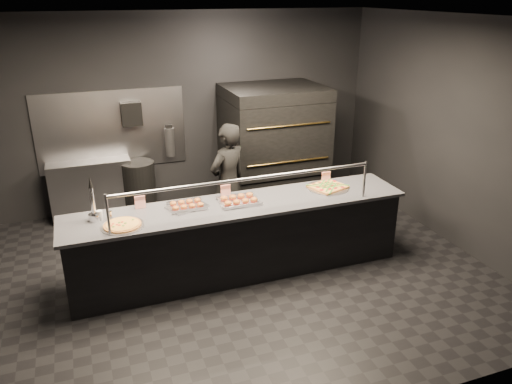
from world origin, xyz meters
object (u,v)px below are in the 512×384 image
(slider_tray_a, at_px, (187,205))
(square_pizza, at_px, (328,187))
(pizza_oven, at_px, (273,146))
(towel_dispenser, at_px, (131,114))
(trash_bin, at_px, (140,188))
(slider_tray_b, at_px, (239,200))
(service_counter, at_px, (239,238))
(round_pizza, at_px, (122,225))
(fire_extinguisher, at_px, (170,142))
(worker, at_px, (228,183))
(prep_shelf, at_px, (92,190))
(beer_tap, at_px, (94,208))

(slider_tray_a, distance_m, square_pizza, 1.82)
(pizza_oven, distance_m, towel_dispenser, 2.23)
(pizza_oven, height_order, trash_bin, pizza_oven)
(slider_tray_b, relative_size, trash_bin, 0.60)
(service_counter, relative_size, slider_tray_b, 8.21)
(pizza_oven, xyz_separation_m, towel_dispenser, (-2.10, 0.49, 0.58))
(trash_bin, bearing_deg, round_pizza, -101.01)
(pizza_oven, bearing_deg, slider_tray_a, -135.27)
(round_pizza, bearing_deg, fire_extinguisher, 68.39)
(slider_tray_a, xyz_separation_m, trash_bin, (-0.30, 2.10, -0.53))
(worker, bearing_deg, prep_shelf, -63.90)
(round_pizza, xyz_separation_m, worker, (1.51, 1.10, -0.11))
(service_counter, xyz_separation_m, prep_shelf, (-1.60, 2.32, -0.01))
(round_pizza, distance_m, slider_tray_a, 0.81)
(fire_extinguisher, relative_size, round_pizza, 1.10)
(prep_shelf, bearing_deg, slider_tray_b, -54.69)
(service_counter, relative_size, pizza_oven, 2.15)
(trash_bin, bearing_deg, pizza_oven, -8.54)
(round_pizza, relative_size, square_pizza, 0.87)
(pizza_oven, bearing_deg, prep_shelf, 171.46)
(pizza_oven, distance_m, beer_tap, 3.35)
(service_counter, distance_m, worker, 1.03)
(fire_extinguisher, relative_size, slider_tray_b, 1.01)
(pizza_oven, xyz_separation_m, worker, (-1.05, -0.95, -0.14))
(service_counter, bearing_deg, prep_shelf, 124.59)
(square_pizza, bearing_deg, towel_dispenser, 132.63)
(towel_dispenser, relative_size, round_pizza, 0.76)
(beer_tap, relative_size, worker, 0.31)
(service_counter, height_order, trash_bin, service_counter)
(service_counter, bearing_deg, trash_bin, 112.11)
(prep_shelf, distance_m, slider_tray_b, 2.84)
(round_pizza, relative_size, worker, 0.28)
(trash_bin, bearing_deg, slider_tray_b, -67.20)
(service_counter, bearing_deg, beer_tap, 176.17)
(service_counter, bearing_deg, fire_extinguisher, 98.30)
(pizza_oven, bearing_deg, square_pizza, -89.39)
(towel_dispenser, bearing_deg, beer_tap, -107.65)
(trash_bin, bearing_deg, prep_shelf, 171.47)
(prep_shelf, height_order, fire_extinguisher, fire_extinguisher)
(slider_tray_a, xyz_separation_m, slider_tray_b, (0.61, -0.07, 0.00))
(prep_shelf, relative_size, square_pizza, 2.28)
(service_counter, xyz_separation_m, beer_tap, (-1.63, 0.11, 0.60))
(worker, bearing_deg, towel_dispenser, -79.71)
(towel_dispenser, relative_size, slider_tray_a, 0.69)
(slider_tray_a, distance_m, slider_tray_b, 0.62)
(worker, bearing_deg, slider_tray_a, 21.97)
(fire_extinguisher, distance_m, round_pizza, 2.75)
(slider_tray_a, bearing_deg, service_counter, -11.01)
(prep_shelf, height_order, square_pizza, square_pizza)
(fire_extinguisher, bearing_deg, slider_tray_b, -81.23)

